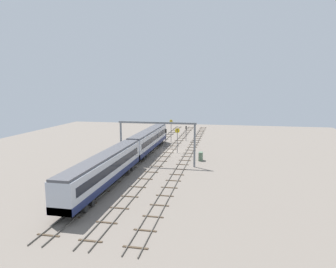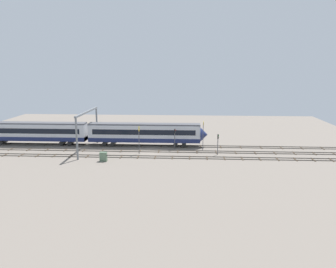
{
  "view_description": "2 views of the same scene",
  "coord_description": "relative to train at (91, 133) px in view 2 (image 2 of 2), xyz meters",
  "views": [
    {
      "loc": [
        -64.39,
        -12.12,
        14.32
      ],
      "look_at": [
        2.35,
        0.93,
        3.55
      ],
      "focal_mm": 31.28,
      "sensor_mm": 36.0,
      "label": 1
    },
    {
      "loc": [
        7.62,
        -66.1,
        17.25
      ],
      "look_at": [
        3.75,
        1.19,
        3.4
      ],
      "focal_mm": 35.96,
      "sensor_mm": 36.0,
      "label": 2
    }
  ],
  "objects": [
    {
      "name": "overhead_gantry",
      "position": [
        0.77,
        -4.41,
        3.3
      ],
      "size": [
        0.4,
        14.58,
        8.16
      ],
      "color": "slate",
      "rests_on": "ground"
    },
    {
      "name": "signal_light_trackside_approach",
      "position": [
        27.03,
        -6.39,
        0.04
      ],
      "size": [
        0.31,
        0.32,
        4.09
      ],
      "color": "#4C4C51",
      "rests_on": "ground"
    },
    {
      "name": "train",
      "position": [
        0.0,
        0.0,
        0.0
      ],
      "size": [
        50.4,
        3.24,
        4.8
      ],
      "color": "#B7BCC6",
      "rests_on": "ground"
    },
    {
      "name": "speed_sign_near_foreground",
      "position": [
        24.31,
        -2.74,
        1.06
      ],
      "size": [
        0.14,
        0.81,
        6.01
      ],
      "color": "#4C4C51",
      "rests_on": "ground"
    },
    {
      "name": "speed_sign_mid_trackside",
      "position": [
        11.59,
        -6.49,
        1.03
      ],
      "size": [
        0.14,
        1.04,
        5.56
      ],
      "color": "#4C4C51",
      "rests_on": "ground"
    },
    {
      "name": "track_second_near",
      "position": [
        13.36,
        -4.52,
        -2.59
      ],
      "size": [
        85.12,
        2.4,
        0.16
      ],
      "color": "#59544C",
      "rests_on": "ground"
    },
    {
      "name": "ground_plane",
      "position": [
        13.36,
        -4.52,
        -2.66
      ],
      "size": [
        101.12,
        101.12,
        0.0
      ],
      "primitive_type": "plane",
      "color": "slate"
    },
    {
      "name": "track_with_train",
      "position": [
        13.36,
        0.0,
        -2.59
      ],
      "size": [
        85.12,
        2.4,
        0.16
      ],
      "color": "#59544C",
      "rests_on": "ground"
    },
    {
      "name": "signal_light_trackside_departure",
      "position": [
        18.48,
        -2.53,
        0.18
      ],
      "size": [
        0.31,
        0.32,
        4.32
      ],
      "color": "#4C4C51",
      "rests_on": "ground"
    },
    {
      "name": "track_near_foreground",
      "position": [
        13.36,
        -9.04,
        -2.59
      ],
      "size": [
        85.12,
        2.4,
        0.16
      ],
      "color": "#59544C",
      "rests_on": "ground"
    },
    {
      "name": "relay_cabinet",
      "position": [
        5.79,
        -12.15,
        -1.81
      ],
      "size": [
        1.3,
        0.77,
        1.7
      ],
      "color": "#597259",
      "rests_on": "ground"
    }
  ]
}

